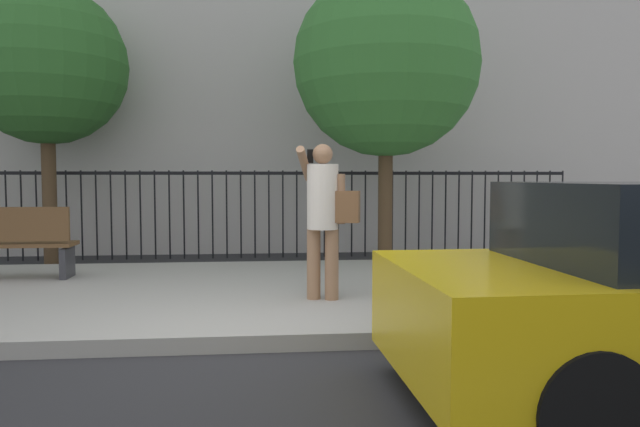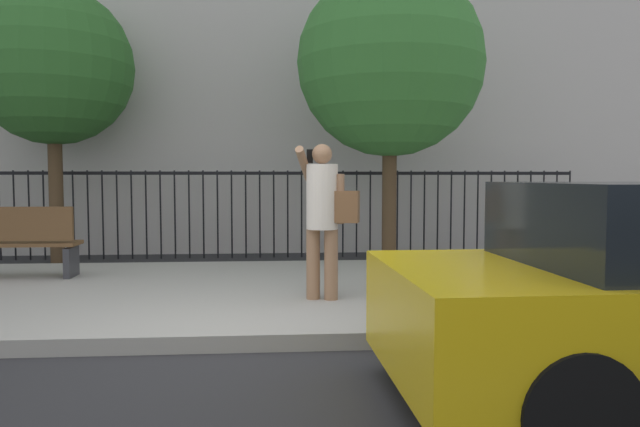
# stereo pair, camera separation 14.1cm
# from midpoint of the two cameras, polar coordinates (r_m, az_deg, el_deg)

# --- Properties ---
(ground_plane) EXTENTS (60.00, 60.00, 0.00)m
(ground_plane) POSITION_cam_midpoint_polar(r_m,az_deg,el_deg) (5.16, -9.37, -13.25)
(ground_plane) COLOR #28282B
(sidewalk) EXTENTS (28.00, 4.40, 0.15)m
(sidewalk) POSITION_cam_midpoint_polar(r_m,az_deg,el_deg) (7.27, -8.21, -7.66)
(sidewalk) COLOR #9E9B93
(sidewalk) RESTS_ON ground
(iron_fence) EXTENTS (12.03, 0.04, 1.60)m
(iron_fence) POSITION_cam_midpoint_polar(r_m,az_deg,el_deg) (10.84, -7.36, 1.08)
(iron_fence) COLOR black
(iron_fence) RESTS_ON ground
(pedestrian_on_phone) EXTENTS (0.71, 0.52, 1.69)m
(pedestrian_on_phone) POSITION_cam_midpoint_polar(r_m,az_deg,el_deg) (6.38, -0.14, 0.38)
(pedestrian_on_phone) COLOR #936B4C
(pedestrian_on_phone) RESTS_ON sidewalk
(street_bench) EXTENTS (1.60, 0.45, 0.95)m
(street_bench) POSITION_cam_midpoint_polar(r_m,az_deg,el_deg) (8.69, -28.26, -2.38)
(street_bench) COLOR brown
(street_bench) RESTS_ON sidewalk
(street_tree_mid) EXTENTS (2.99, 2.99, 4.80)m
(street_tree_mid) POSITION_cam_midpoint_polar(r_m,az_deg,el_deg) (9.82, 5.99, 14.16)
(street_tree_mid) COLOR #4C3823
(street_tree_mid) RESTS_ON ground
(street_tree_far) EXTENTS (2.64, 2.64, 4.66)m
(street_tree_far) POSITION_cam_midpoint_polar(r_m,az_deg,el_deg) (11.04, -25.30, 12.82)
(street_tree_far) COLOR #4C3823
(street_tree_far) RESTS_ON ground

